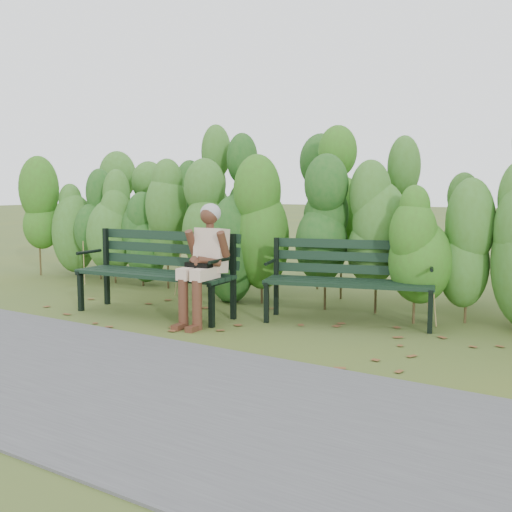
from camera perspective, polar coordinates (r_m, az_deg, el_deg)
The scene contains 7 objects.
ground at distance 6.79m, azimuth -1.59°, elevation -6.59°, with size 80.00×80.00×0.00m, color #445728.
footpath at distance 5.18m, azimuth -15.55°, elevation -11.03°, with size 60.00×2.50×0.01m, color #474749.
hedge_band at distance 8.23m, azimuth 5.65°, elevation 4.55°, with size 11.04×1.67×2.42m.
leaf_litter at distance 6.47m, azimuth 0.81°, elevation -7.23°, with size 5.74×2.22×0.01m.
bench_left at distance 7.41m, azimuth -9.20°, elevation -0.89°, with size 2.06×0.82×1.01m.
bench_right at distance 6.95m, azimuth 8.91°, elevation -1.70°, with size 1.98×1.11×0.94m.
seated_woman at distance 6.77m, azimuth -4.91°, elevation 0.08°, with size 0.53×0.77×1.36m.
Camera 1 is at (3.69, -5.48, 1.56)m, focal length 42.00 mm.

